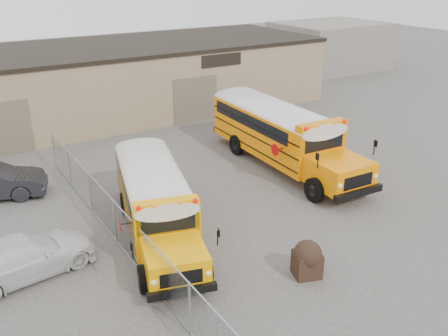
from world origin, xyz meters
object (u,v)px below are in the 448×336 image
school_bus_right (219,101)px  car_white (23,257)px  tarp_bundle (307,258)px  school_bus_left (137,149)px

school_bus_right → car_white: 17.25m
tarp_bundle → car_white: car_white is taller
school_bus_left → car_white: school_bus_left is taller
school_bus_left → tarp_bundle: bearing=-81.2°
car_white → tarp_bundle: bearing=-130.8°
school_bus_left → school_bus_right: (7.36, 4.50, 0.31)m
tarp_bundle → school_bus_right: bearing=69.5°
school_bus_right → tarp_bundle: school_bus_right is taller
car_white → school_bus_left: bearing=-57.9°
tarp_bundle → school_bus_left: bearing=98.8°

